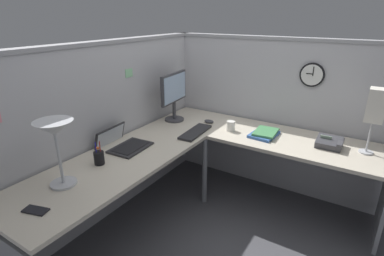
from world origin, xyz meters
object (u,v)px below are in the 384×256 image
at_px(computer_mouse, 209,121).
at_px(cell_phone, 36,210).
at_px(laptop, 122,144).
at_px(office_phone, 330,143).
at_px(desk_lamp_paper, 376,107).
at_px(keyboard, 195,132).
at_px(coffee_mug, 231,126).
at_px(wall_clock, 312,75).
at_px(pen_cup, 99,158).
at_px(desk_lamp_dome, 55,133).
at_px(book_stack, 265,133).
at_px(monitor, 174,93).

xyz_separation_m(computer_mouse, cell_phone, (-1.82, 0.12, -0.01)).
bearing_deg(laptop, office_phone, -58.52).
distance_m(computer_mouse, desk_lamp_paper, 1.47).
bearing_deg(keyboard, computer_mouse, 1.33).
distance_m(desk_lamp_paper, coffee_mug, 1.19).
distance_m(coffee_mug, wall_clock, 0.88).
bearing_deg(desk_lamp_paper, pen_cup, 127.39).
bearing_deg(computer_mouse, coffee_mug, -105.59).
height_order(computer_mouse, wall_clock, wall_clock).
relative_size(laptop, desk_lamp_dome, 0.90).
distance_m(keyboard, computer_mouse, 0.32).
xyz_separation_m(keyboard, pen_cup, (-0.91, 0.29, 0.04)).
relative_size(desk_lamp_paper, wall_clock, 2.41).
bearing_deg(cell_phone, book_stack, -38.67).
relative_size(monitor, office_phone, 2.43).
height_order(laptop, desk_lamp_paper, desk_lamp_paper).
xyz_separation_m(pen_cup, cell_phone, (-0.59, -0.13, -0.05)).
relative_size(keyboard, desk_lamp_paper, 0.81).
xyz_separation_m(pen_cup, wall_clock, (1.58, -1.13, 0.48)).
bearing_deg(desk_lamp_dome, computer_mouse, -8.64).
xyz_separation_m(laptop, office_phone, (0.92, -1.50, 0.01)).
relative_size(office_phone, book_stack, 0.69).
relative_size(computer_mouse, pen_cup, 0.58).
height_order(book_stack, wall_clock, wall_clock).
bearing_deg(coffee_mug, desk_lamp_paper, -83.06).
distance_m(desk_lamp_dome, pen_cup, 0.45).
height_order(monitor, wall_clock, wall_clock).
bearing_deg(computer_mouse, laptop, 158.89).
bearing_deg(computer_mouse, desk_lamp_dome, 171.36).
relative_size(monitor, laptop, 1.24).
height_order(desk_lamp_dome, cell_phone, desk_lamp_dome).
height_order(office_phone, desk_lamp_paper, desk_lamp_paper).
relative_size(book_stack, coffee_mug, 3.11).
relative_size(laptop, office_phone, 1.95).
bearing_deg(computer_mouse, monitor, 108.93).
xyz_separation_m(keyboard, desk_lamp_dome, (-1.23, 0.26, 0.35)).
relative_size(monitor, wall_clock, 2.27).
bearing_deg(wall_clock, cell_phone, 155.37).
xyz_separation_m(pen_cup, desk_lamp_paper, (1.28, -1.68, 0.33)).
bearing_deg(coffee_mug, keyboard, 133.04).
distance_m(monitor, laptop, 0.82).
distance_m(laptop, office_phone, 1.76).
bearing_deg(laptop, keyboard, -32.80).
bearing_deg(coffee_mug, office_phone, -83.57).
bearing_deg(laptop, pen_cup, -164.29).
height_order(keyboard, computer_mouse, computer_mouse).
bearing_deg(cell_phone, office_phone, -51.48).
bearing_deg(desk_lamp_paper, keyboard, 105.08).
bearing_deg(desk_lamp_dome, desk_lamp_paper, -45.85).
bearing_deg(desk_lamp_paper, coffee_mug, 96.94).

